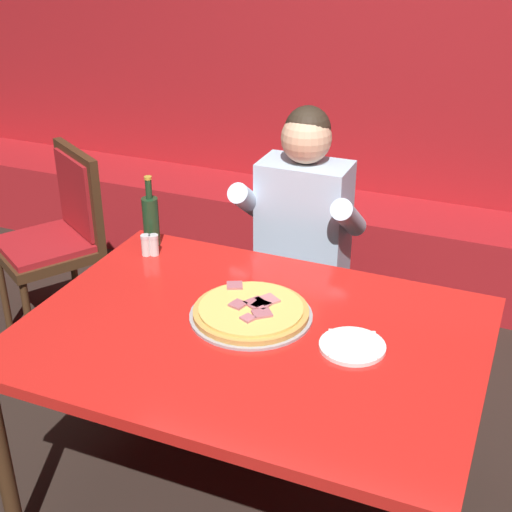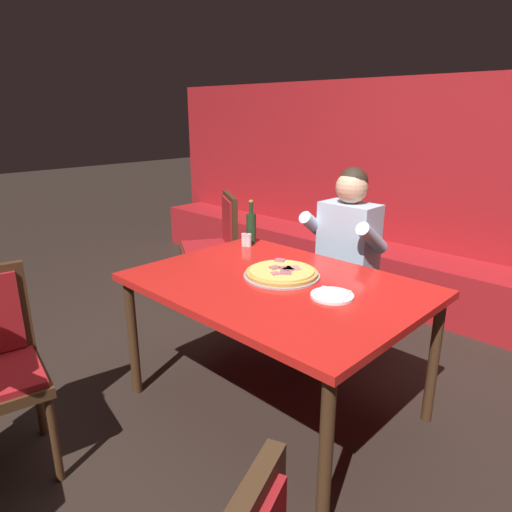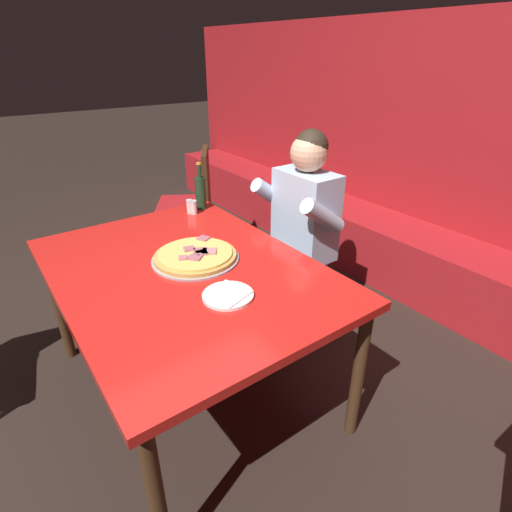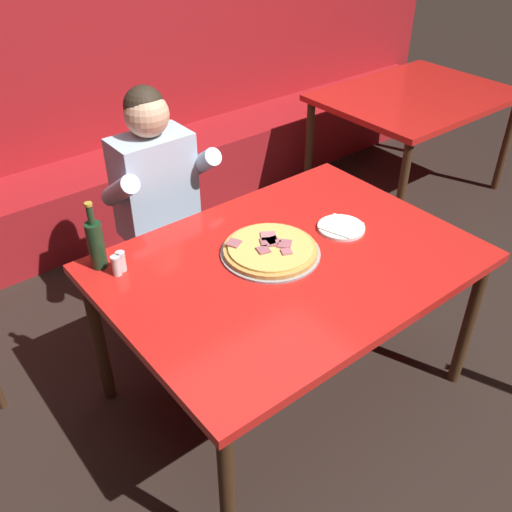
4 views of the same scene
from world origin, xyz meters
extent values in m
plane|color=black|center=(0.00, 0.00, 0.00)|extent=(24.00, 24.00, 0.00)
cube|color=#A3191E|center=(0.00, 2.18, 0.95)|extent=(6.80, 0.16, 1.90)
cube|color=#A3191E|center=(0.00, 1.86, 0.23)|extent=(6.46, 0.48, 0.46)
cylinder|color=#422816|center=(-0.68, -0.48, 0.36)|extent=(0.06, 0.06, 0.72)
cylinder|color=#422816|center=(0.68, -0.48, 0.36)|extent=(0.06, 0.06, 0.72)
cylinder|color=#422816|center=(-0.68, 0.48, 0.36)|extent=(0.06, 0.06, 0.72)
cylinder|color=#422816|center=(0.68, 0.48, 0.36)|extent=(0.06, 0.06, 0.72)
cube|color=red|center=(0.00, 0.00, 0.74)|extent=(1.49, 1.08, 0.04)
cylinder|color=#9E9EA3|center=(-0.04, 0.08, 0.77)|extent=(0.42, 0.42, 0.01)
cylinder|color=#C69347|center=(-0.04, 0.08, 0.78)|extent=(0.39, 0.39, 0.02)
cylinder|color=#E5BC5B|center=(-0.04, 0.08, 0.79)|extent=(0.35, 0.35, 0.01)
cube|color=#A85B66|center=(-0.08, 0.07, 0.80)|extent=(0.06, 0.06, 0.01)
cube|color=#A85B66|center=(-0.14, 0.19, 0.80)|extent=(0.07, 0.07, 0.01)
cube|color=#A85B66|center=(0.02, 0.05, 0.80)|extent=(0.08, 0.08, 0.01)
cube|color=#A85B66|center=(-0.03, 0.10, 0.80)|extent=(0.08, 0.09, 0.01)
cube|color=#C6757A|center=(0.00, 0.14, 0.80)|extent=(0.09, 0.09, 0.01)
cube|color=#B76670|center=(-0.01, 0.01, 0.80)|extent=(0.05, 0.05, 0.01)
cube|color=#B76670|center=(-0.01, 0.10, 0.80)|extent=(0.06, 0.06, 0.01)
cylinder|color=white|center=(0.33, 0.03, 0.77)|extent=(0.21, 0.21, 0.01)
cube|color=white|center=(0.33, 0.03, 0.78)|extent=(0.19, 0.19, 0.01)
cylinder|color=#19381E|center=(-0.63, 0.44, 0.86)|extent=(0.07, 0.07, 0.20)
cylinder|color=#19381E|center=(-0.63, 0.44, 1.00)|extent=(0.03, 0.03, 0.08)
cylinder|color=#B29933|center=(-0.63, 0.44, 1.05)|extent=(0.03, 0.03, 0.01)
cylinder|color=silver|center=(-0.60, 0.35, 0.80)|extent=(0.04, 0.04, 0.07)
cylinder|color=#28231E|center=(-0.60, 0.35, 0.78)|extent=(0.03, 0.03, 0.04)
cylinder|color=silver|center=(-0.60, 0.35, 0.84)|extent=(0.04, 0.04, 0.01)
cylinder|color=silver|center=(-0.57, 0.36, 0.80)|extent=(0.04, 0.04, 0.07)
cylinder|color=#516B33|center=(-0.57, 0.36, 0.78)|extent=(0.03, 0.03, 0.04)
cylinder|color=silver|center=(-0.57, 0.36, 0.84)|extent=(0.04, 0.04, 0.01)
ellipsoid|color=black|center=(-0.23, 0.57, 0.04)|extent=(0.11, 0.24, 0.09)
ellipsoid|color=black|center=(-0.03, 0.57, 0.04)|extent=(0.11, 0.24, 0.09)
cylinder|color=#282833|center=(-0.23, 0.57, 0.23)|extent=(0.11, 0.11, 0.43)
cylinder|color=#282833|center=(-0.03, 0.57, 0.23)|extent=(0.11, 0.11, 0.43)
cube|color=#282833|center=(-0.13, 0.67, 0.51)|extent=(0.34, 0.40, 0.12)
cube|color=silver|center=(-0.13, 0.87, 0.78)|extent=(0.38, 0.22, 0.52)
cylinder|color=silver|center=(-0.35, 0.79, 0.86)|extent=(0.09, 0.30, 0.25)
cylinder|color=silver|center=(0.09, 0.79, 0.86)|extent=(0.09, 0.30, 0.25)
sphere|color=#D6A884|center=(-0.13, 0.87, 1.15)|extent=(0.21, 0.21, 0.21)
sphere|color=#2D2319|center=(-0.13, 0.88, 1.18)|extent=(0.19, 0.19, 0.19)
cylinder|color=#422816|center=(1.40, 0.50, 0.36)|extent=(0.06, 0.06, 0.72)
cylinder|color=#422816|center=(2.59, 0.50, 0.36)|extent=(0.06, 0.06, 0.72)
cylinder|color=#422816|center=(1.40, 1.36, 0.36)|extent=(0.06, 0.06, 0.72)
cylinder|color=#422816|center=(2.59, 1.36, 0.36)|extent=(0.06, 0.06, 0.72)
cube|color=red|center=(2.00, 0.93, 0.74)|extent=(1.31, 0.97, 0.04)
camera|label=1|loc=(0.77, -1.80, 2.02)|focal=50.00mm
camera|label=2|loc=(1.49, -1.69, 1.62)|focal=32.00mm
camera|label=3|loc=(1.50, -0.68, 1.65)|focal=28.00mm
camera|label=4|loc=(-1.29, -1.39, 2.12)|focal=40.00mm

